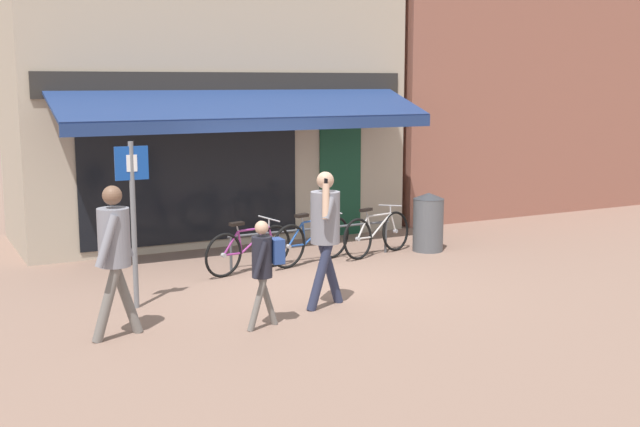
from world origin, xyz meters
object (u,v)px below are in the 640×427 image
Objects in this scene: bicycle_blue at (312,240)px; parking_sign at (133,207)px; pedestrian_child at (264,260)px; pedestrian_second_adult at (114,246)px; bicycle_purple at (249,249)px; pedestrian_adult at (325,224)px; litter_bin at (428,222)px; bicycle_silver at (377,233)px.

bicycle_blue is 0.78× the size of parking_sign.
bicycle_blue is 1.29× the size of pedestrian_child.
pedestrian_second_adult reaches higher than bicycle_blue.
parking_sign reaches higher than bicycle_blue.
pedestrian_child reaches higher than bicycle_purple.
pedestrian_adult is 1.23m from pedestrian_child.
bicycle_blue reaches higher than bicycle_purple.
pedestrian_adult is 2.54m from parking_sign.
bicycle_purple is 1.59× the size of litter_bin.
litter_bin is (0.99, -0.13, 0.14)m from bicycle_silver.
pedestrian_adult is 1.76× the size of litter_bin.
pedestrian_adult is at bearing -145.10° from litter_bin.
pedestrian_second_adult is 1.28m from parking_sign.
parking_sign reaches higher than bicycle_silver.
bicycle_blue is at bearing -11.91° from bicycle_purple.
pedestrian_second_adult is 1.74× the size of litter_bin.
bicycle_blue is 1.65× the size of litter_bin.
bicycle_purple is 0.96× the size of bicycle_blue.
bicycle_silver is at bearing -135.60° from pedestrian_child.
pedestrian_adult is at bearing -102.20° from bicycle_purple.
bicycle_purple is at bearing -131.50° from pedestrian_second_adult.
bicycle_blue is at bearing -140.42° from pedestrian_second_adult.
parking_sign is at bearing -107.51° from pedestrian_second_adult.
bicycle_purple is at bearing -105.02° from pedestrian_child.
bicycle_silver reaches higher than bicycle_purple.
bicycle_purple is 0.91× the size of pedestrian_second_adult.
pedestrian_second_adult reaches higher than pedestrian_child.
bicycle_silver is 1.24× the size of pedestrian_child.
pedestrian_child is 2.05m from parking_sign.
bicycle_blue is 3.56m from pedestrian_child.
pedestrian_second_adult is (-5.11, -2.46, 0.73)m from bicycle_silver.
bicycle_silver is 5.72m from pedestrian_second_adult.
pedestrian_adult is (0.15, -2.28, 0.75)m from bicycle_purple.
parking_sign is (-2.27, 1.11, 0.25)m from pedestrian_adult.
bicycle_purple is 1.24× the size of pedestrian_child.
bicycle_silver is 0.91× the size of pedestrian_second_adult.
parking_sign reaches higher than bicycle_purple.
litter_bin is 5.77m from parking_sign.
parking_sign is (-4.58, -1.33, 0.99)m from bicycle_silver.
litter_bin is at bearing -151.64° from pedestrian_second_adult.
bicycle_blue is at bearing 178.66° from litter_bin.
pedestrian_adult is at bearing -152.38° from pedestrian_child.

